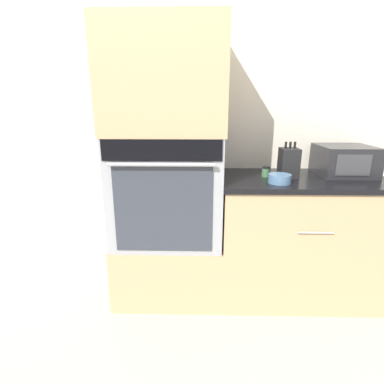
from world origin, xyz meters
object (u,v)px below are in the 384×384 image
(microwave, at_px, (344,160))
(bowl, at_px, (280,179))
(knife_block, at_px, (289,162))
(condiment_jar_mid, at_px, (279,164))
(condiment_jar_near, at_px, (266,172))
(wall_oven, at_px, (168,188))

(microwave, relative_size, bowl, 2.50)
(knife_block, xyz_separation_m, condiment_jar_mid, (-0.00, 0.22, -0.05))
(condiment_jar_near, xyz_separation_m, condiment_jar_mid, (0.15, 0.23, 0.01))
(knife_block, bearing_deg, wall_oven, -178.54)
(knife_block, relative_size, condiment_jar_near, 3.30)
(bowl, relative_size, condiment_jar_mid, 1.48)
(condiment_jar_near, bearing_deg, condiment_jar_mid, 56.21)
(condiment_jar_near, bearing_deg, microwave, 8.00)
(wall_oven, relative_size, condiment_jar_near, 10.14)
(microwave, bearing_deg, condiment_jar_mid, 160.69)
(bowl, distance_m, condiment_jar_near, 0.18)
(bowl, bearing_deg, knife_block, 60.24)
(knife_block, xyz_separation_m, bowl, (-0.10, -0.18, -0.07))
(bowl, relative_size, condiment_jar_near, 1.98)
(microwave, xyz_separation_m, knife_block, (-0.41, -0.08, -0.00))
(wall_oven, bearing_deg, condiment_jar_near, 1.66)
(wall_oven, height_order, bowl, wall_oven)
(wall_oven, height_order, microwave, wall_oven)
(wall_oven, relative_size, condiment_jar_mid, 7.60)
(wall_oven, height_order, knife_block, wall_oven)
(condiment_jar_near, bearing_deg, wall_oven, -178.34)
(bowl, xyz_separation_m, condiment_jar_mid, (0.10, 0.40, 0.02))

